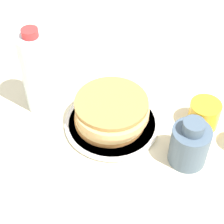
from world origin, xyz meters
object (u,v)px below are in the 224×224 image
at_px(plate, 112,123).
at_px(juice_glass, 204,114).
at_px(water_bottle_near, 37,73).
at_px(pancake_stack, 112,112).
at_px(cream_jug, 190,144).

distance_m(plate, juice_glass, 0.22).
bearing_deg(water_bottle_near, juice_glass, 28.36).
relative_size(juice_glass, water_bottle_near, 0.32).
height_order(plate, pancake_stack, pancake_stack).
bearing_deg(cream_jug, plate, -173.20).
height_order(juice_glass, cream_jug, cream_jug).
xyz_separation_m(juice_glass, cream_jug, (0.02, -0.12, 0.02)).
height_order(pancake_stack, juice_glass, pancake_stack).
bearing_deg(pancake_stack, juice_glass, 38.95).
bearing_deg(cream_jug, juice_glass, 101.50).
height_order(cream_jug, water_bottle_near, water_bottle_near).
xyz_separation_m(pancake_stack, water_bottle_near, (-0.18, -0.05, 0.06)).
bearing_deg(cream_jug, pancake_stack, -173.00).
distance_m(plate, cream_jug, 0.20).
bearing_deg(plate, juice_glass, 38.90).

